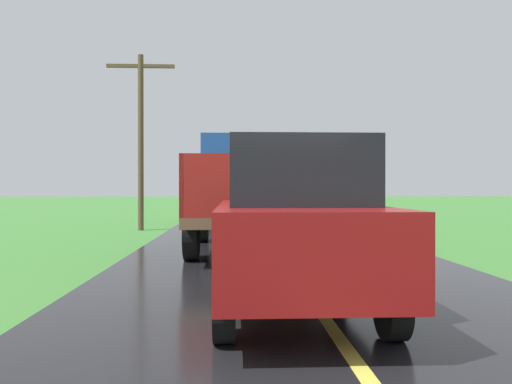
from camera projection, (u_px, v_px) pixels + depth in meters
banana_truck_near at (244, 189)px, 11.99m from camera, size 2.38×5.82×2.80m
banana_truck_far at (232, 189)px, 24.08m from camera, size 2.38×5.81×2.80m
utility_pole_roadside at (141, 133)px, 17.47m from camera, size 2.41×0.20×6.27m
following_car at (293, 224)px, 5.68m from camera, size 1.74×4.10×1.92m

